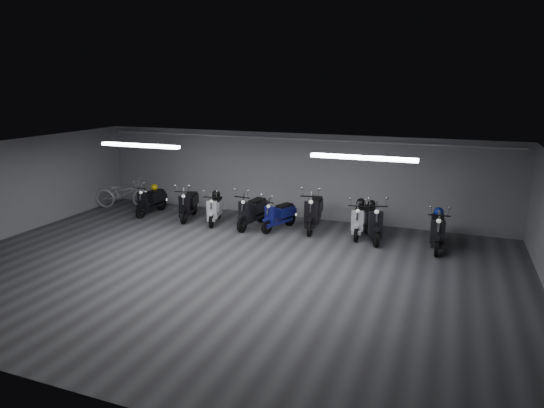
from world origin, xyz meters
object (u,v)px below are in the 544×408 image
at_px(scooter_8, 373,216).
at_px(scooter_6, 360,215).
at_px(scooter_3, 252,206).
at_px(bicycle, 123,190).
at_px(scooter_4, 279,211).
at_px(scooter_2, 215,205).
at_px(helmet_0, 371,204).
at_px(helmet_3, 216,194).
at_px(scooter_9, 438,225).
at_px(scooter_0, 151,196).
at_px(helmet_4, 439,212).
at_px(scooter_1, 188,200).
at_px(scooter_5, 314,206).
at_px(helmet_1, 361,203).
at_px(helmet_2, 154,187).

bearing_deg(scooter_8, scooter_6, 134.16).
bearing_deg(scooter_3, bicycle, -178.16).
bearing_deg(scooter_4, scooter_8, 22.59).
height_order(scooter_2, helmet_0, scooter_2).
xyz_separation_m(helmet_0, helmet_3, (-4.95, -0.16, -0.11)).
xyz_separation_m(scooter_3, scooter_9, (5.45, -0.03, 0.01)).
xyz_separation_m(scooter_0, scooter_3, (3.82, -0.13, 0.04)).
height_order(scooter_4, helmet_4, scooter_4).
xyz_separation_m(scooter_0, scooter_9, (9.26, -0.16, 0.04)).
relative_size(scooter_1, scooter_5, 0.88).
bearing_deg(scooter_9, scooter_3, 177.26).
distance_m(scooter_1, scooter_2, 1.01).
distance_m(scooter_6, helmet_3, 4.64).
relative_size(scooter_0, scooter_3, 0.94).
bearing_deg(helmet_1, scooter_4, -167.34).
relative_size(bicycle, helmet_2, 8.66).
relative_size(scooter_8, helmet_3, 6.89).
height_order(scooter_5, helmet_2, scooter_5).
bearing_deg(scooter_3, helmet_1, 17.41).
height_order(scooter_2, helmet_3, scooter_2).
height_order(scooter_2, helmet_4, scooter_2).
relative_size(scooter_4, helmet_1, 5.74).
distance_m(scooter_6, scooter_9, 2.21).
bearing_deg(scooter_1, helmet_3, -5.03).
xyz_separation_m(scooter_0, helmet_1, (7.07, 0.46, 0.30)).
xyz_separation_m(scooter_1, helmet_0, (5.90, 0.30, 0.34)).
bearing_deg(helmet_3, helmet_1, 4.32).
xyz_separation_m(scooter_5, helmet_2, (-5.66, -0.07, 0.16)).
distance_m(scooter_2, helmet_2, 2.54).
xyz_separation_m(scooter_2, bicycle, (-3.93, 0.47, 0.05)).
distance_m(scooter_2, scooter_8, 4.99).
height_order(scooter_1, scooter_9, scooter_9).
bearing_deg(helmet_2, scooter_3, -5.51).
bearing_deg(scooter_2, scooter_9, -15.35).
relative_size(scooter_0, helmet_4, 6.58).
relative_size(scooter_6, scooter_8, 0.91).
distance_m(scooter_2, helmet_0, 4.93).
distance_m(scooter_9, helmet_4, 0.39).
distance_m(scooter_5, helmet_1, 1.42).
bearing_deg(scooter_3, helmet_2, -178.30).
bearing_deg(helmet_0, helmet_2, -179.80).
height_order(scooter_6, helmet_3, scooter_6).
bearing_deg(scooter_0, helmet_3, 4.95).
bearing_deg(scooter_0, scooter_4, 1.45).
height_order(helmet_0, helmet_1, helmet_0).
bearing_deg(scooter_6, scooter_4, -176.45).
xyz_separation_m(scooter_2, scooter_4, (2.17, 0.03, 0.01)).
bearing_deg(helmet_3, scooter_8, -1.06).
bearing_deg(helmet_1, bicycle, -179.36).
relative_size(scooter_8, helmet_4, 7.34).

